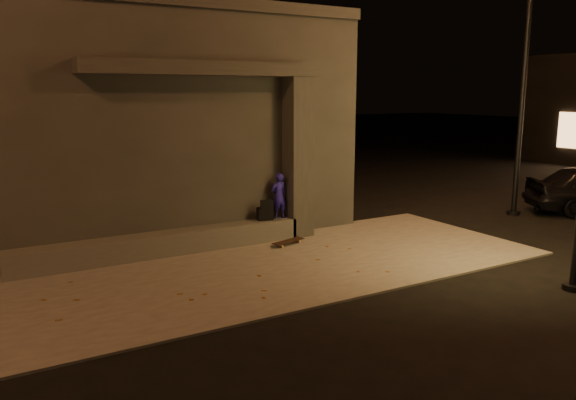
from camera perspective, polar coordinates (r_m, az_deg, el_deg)
ground at (r=9.23m, az=4.10°, el=-10.13°), size 120.00×120.00×0.00m
sidewalk at (r=10.84m, az=-1.92°, el=-6.76°), size 11.00×4.40×0.04m
building at (r=14.15m, az=-14.43°, el=7.74°), size 9.00×5.10×5.22m
ledge at (r=11.76m, az=-12.50°, el=-4.35°), size 6.00×0.55×0.45m
column at (r=12.77m, az=1.00°, el=4.32°), size 0.55×0.55×3.60m
canopy at (r=11.75m, az=-8.55°, el=13.10°), size 5.00×0.70×0.28m
skateboarder at (r=12.65m, az=-0.94°, el=0.43°), size 0.38×0.26×1.03m
backpack at (r=12.55m, az=-2.37°, el=-1.30°), size 0.38×0.29×0.48m
skateboard at (r=12.24m, az=0.05°, el=-4.22°), size 0.84×0.42×0.09m
street_lamp_2 at (r=16.28m, az=22.97°, el=12.95°), size 0.36×0.36×7.27m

